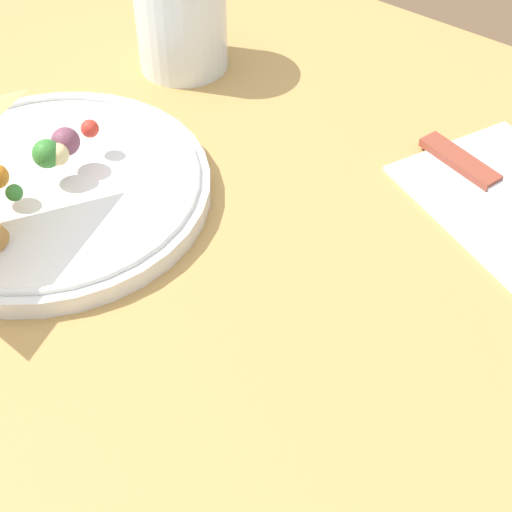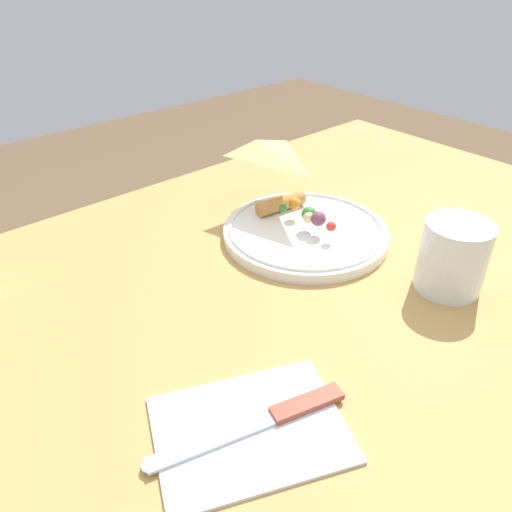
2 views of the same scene
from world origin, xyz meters
name	(u,v)px [view 1 (image 1 of 2)]	position (x,y,z in m)	size (l,w,h in m)	color
dining_table	(121,252)	(0.00, 0.00, 0.62)	(1.07, 0.78, 0.74)	tan
plate_pizza	(46,184)	(0.00, -0.06, 0.75)	(0.26, 0.26, 0.05)	white
milk_glass	(181,21)	(-0.05, 0.16, 0.78)	(0.09, 0.09, 0.10)	white
butter_knife	(508,194)	(0.29, 0.16, 0.74)	(0.20, 0.07, 0.01)	#99422D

